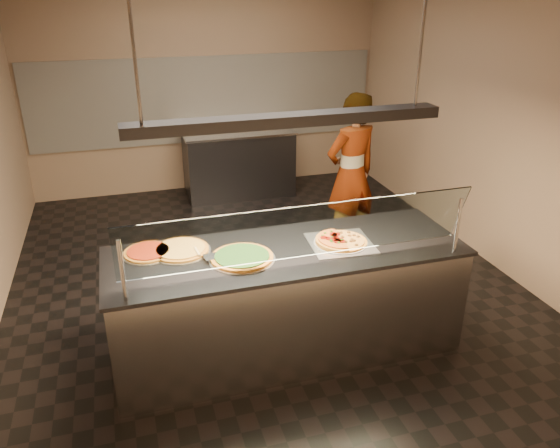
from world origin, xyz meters
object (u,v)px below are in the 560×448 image
object	(u,v)px
pizza_spinach	(242,257)
pizza_cheese	(181,249)
pizza_spatula	(203,253)
worker	(351,174)
perforated_tray	(341,243)
half_pizza_sausage	(352,239)
serving_counter	(287,300)
sneeze_guard	(302,233)
prep_table	(239,162)
heat_lamp_housing	(288,120)
half_pizza_pepperoni	(329,241)
pizza_tomato	(148,252)

from	to	relation	value
pizza_spinach	pizza_cheese	size ratio (longest dim) A/B	1.09
pizza_spatula	worker	world-z (taller)	worker
perforated_tray	half_pizza_sausage	world-z (taller)	half_pizza_sausage
serving_counter	pizza_spatula	bearing A→B (deg)	173.96
pizza_cheese	sneeze_guard	bearing A→B (deg)	-34.95
pizza_spinach	prep_table	distance (m)	3.89
sneeze_guard	heat_lamp_housing	xyz separation A→B (m)	(0.00, 0.34, 0.72)
heat_lamp_housing	prep_table	bearing A→B (deg)	83.22
pizza_cheese	prep_table	bearing A→B (deg)	70.54
perforated_tray	worker	bearing A→B (deg)	63.79
serving_counter	pizza_cheese	distance (m)	0.95
sneeze_guard	half_pizza_pepperoni	distance (m)	0.54
pizza_spinach	pizza_tomato	distance (m)	0.73
pizza_cheese	prep_table	size ratio (longest dim) A/B	0.30
pizza_spinach	pizza_spatula	distance (m)	0.30
sneeze_guard	pizza_cheese	distance (m)	1.01
pizza_spinach	prep_table	size ratio (longest dim) A/B	0.33
prep_table	pizza_spatula	bearing A→B (deg)	-106.54
perforated_tray	pizza_tomato	distance (m)	1.51
worker	pizza_spatula	bearing A→B (deg)	23.51
pizza_spinach	pizza_spatula	xyz separation A→B (m)	(-0.27, 0.12, 0.01)
pizza_spinach	prep_table	xyz separation A→B (m)	(0.81, 3.78, -0.48)
pizza_tomato	worker	distance (m)	2.66
half_pizza_sausage	worker	xyz separation A→B (m)	(0.70, 1.63, -0.06)
sneeze_guard	worker	xyz separation A→B (m)	(1.25, 1.95, -0.33)
serving_counter	pizza_spinach	xyz separation A→B (m)	(-0.37, -0.05, 0.48)
sneeze_guard	pizza_spatula	xyz separation A→B (m)	(-0.64, 0.41, -0.27)
serving_counter	half_pizza_pepperoni	world-z (taller)	half_pizza_pepperoni
pizza_cheese	pizza_tomato	world-z (taller)	same
half_pizza_pepperoni	heat_lamp_housing	distance (m)	1.04
pizza_spatula	heat_lamp_housing	distance (m)	1.18
prep_table	half_pizza_sausage	bearing A→B (deg)	-88.50
half_pizza_sausage	pizza_spinach	size ratio (longest dim) A/B	0.84
half_pizza_pepperoni	half_pizza_sausage	xyz separation A→B (m)	(0.19, 0.00, -0.01)
pizza_cheese	heat_lamp_housing	xyz separation A→B (m)	(0.80, -0.21, 1.01)
perforated_tray	half_pizza_pepperoni	xyz separation A→B (m)	(-0.10, 0.00, 0.03)
heat_lamp_housing	serving_counter	bearing A→B (deg)	0.00
serving_counter	pizza_spatula	size ratio (longest dim) A/B	12.04
pizza_tomato	worker	size ratio (longest dim) A/B	0.22
half_pizza_sausage	pizza_tomato	world-z (taller)	half_pizza_sausage
serving_counter	heat_lamp_housing	world-z (taller)	heat_lamp_housing
half_pizza_sausage	worker	world-z (taller)	worker
perforated_tray	half_pizza_sausage	size ratio (longest dim) A/B	1.26
half_pizza_sausage	heat_lamp_housing	bearing A→B (deg)	178.10
half_pizza_pepperoni	half_pizza_sausage	bearing A→B (deg)	0.42
prep_table	worker	world-z (taller)	worker
half_pizza_sausage	prep_table	xyz separation A→B (m)	(-0.10, 3.74, -0.49)
sneeze_guard	pizza_spinach	size ratio (longest dim) A/B	5.10
half_pizza_pepperoni	pizza_cheese	xyz separation A→B (m)	(-1.14, 0.23, -0.02)
prep_table	heat_lamp_housing	bearing A→B (deg)	-96.78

